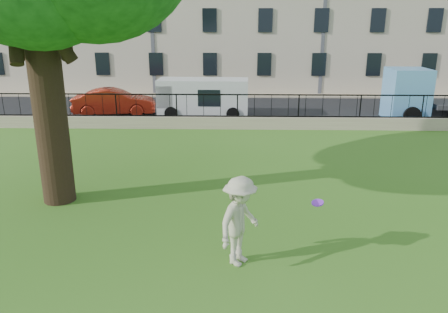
{
  "coord_description": "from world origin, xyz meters",
  "views": [
    {
      "loc": [
        -0.11,
        -9.2,
        5.08
      ],
      "look_at": [
        -0.44,
        3.5,
        1.16
      ],
      "focal_mm": 35.0,
      "sensor_mm": 36.0,
      "label": 1
    }
  ],
  "objects_px": {
    "white_van": "(203,98)",
    "man": "(240,221)",
    "frisbee": "(318,203)",
    "red_sedan": "(114,102)"
  },
  "relations": [
    {
      "from": "white_van",
      "to": "man",
      "type": "bearing_deg",
      "value": -81.39
    },
    {
      "from": "man",
      "to": "frisbee",
      "type": "distance_m",
      "value": 1.81
    },
    {
      "from": "man",
      "to": "white_van",
      "type": "xyz_separation_m",
      "value": [
        -1.9,
        15.65,
        0.04
      ]
    },
    {
      "from": "man",
      "to": "red_sedan",
      "type": "distance_m",
      "value": 17.25
    },
    {
      "from": "red_sedan",
      "to": "white_van",
      "type": "xyz_separation_m",
      "value": [
        5.06,
        -0.13,
        0.29
      ]
    },
    {
      "from": "frisbee",
      "to": "white_van",
      "type": "xyz_separation_m",
      "value": [
        -3.63,
        15.17,
        -0.21
      ]
    },
    {
      "from": "frisbee",
      "to": "man",
      "type": "bearing_deg",
      "value": -164.49
    },
    {
      "from": "frisbee",
      "to": "white_van",
      "type": "distance_m",
      "value": 15.6
    },
    {
      "from": "man",
      "to": "white_van",
      "type": "height_order",
      "value": "white_van"
    },
    {
      "from": "red_sedan",
      "to": "frisbee",
      "type": "bearing_deg",
      "value": -158.29
    }
  ]
}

